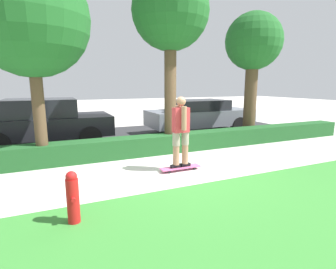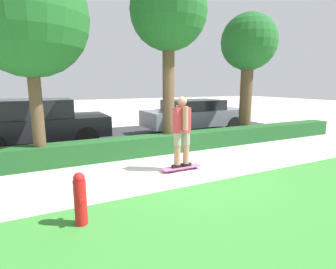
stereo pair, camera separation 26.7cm
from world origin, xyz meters
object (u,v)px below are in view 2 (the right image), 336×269
skater_person (182,130)px  tree_mid (169,14)px  parked_car_middle (195,115)px  skateboard (182,167)px  parked_car_front (40,122)px  tree_far (249,46)px  fire_hydrant (80,199)px  tree_near (28,18)px

skater_person → tree_mid: (0.54, 1.79, 2.91)m
parked_car_middle → skateboard: bearing=-125.9°
skater_person → parked_car_front: (-2.88, 3.98, -0.15)m
tree_far → parked_car_middle: size_ratio=1.01×
skater_person → tree_mid: 3.46m
skater_person → fire_hydrant: (-2.44, -1.48, -0.55)m
tree_mid → tree_near: bearing=-177.5°
tree_far → parked_car_front: (-6.72, 1.78, -2.48)m
skateboard → tree_far: 5.46m
parked_car_front → fire_hydrant: 5.49m
tree_near → tree_mid: tree_mid is taller
skateboard → skater_person: skater_person is taller
tree_near → parked_car_front: bearing=89.2°
tree_mid → skateboard: bearing=-106.8°
tree_near → skater_person: bearing=-29.4°
skateboard → fire_hydrant: size_ratio=1.23×
skater_person → tree_near: (-2.91, 1.64, 2.43)m
parked_car_front → fire_hydrant: bearing=-85.7°
skateboard → parked_car_front: bearing=125.9°
skateboard → tree_far: size_ratio=0.22×
skater_person → tree_near: tree_near is taller
skater_person → parked_car_middle: size_ratio=0.37×
skateboard → parked_car_middle: size_ratio=0.22×
parked_car_front → tree_mid: bearing=-32.9°
tree_mid → parked_car_middle: 4.48m
skateboard → tree_mid: size_ratio=0.19×
tree_mid → parked_car_middle: bearing=44.0°
skateboard → tree_far: bearing=29.8°
tree_mid → parked_car_middle: (2.31, 2.23, -3.12)m
fire_hydrant → tree_mid: bearing=47.6°
skater_person → parked_car_front: skater_person is taller
skateboard → parked_car_middle: (2.86, 4.02, 0.66)m
tree_far → fire_hydrant: 7.83m
tree_near → fire_hydrant: tree_near is taller
tree_near → tree_far: (6.75, 0.56, -0.10)m
tree_near → parked_car_middle: tree_near is taller
skater_person → tree_far: 5.00m
tree_far → parked_car_front: tree_far is taller
tree_mid → tree_far: (3.30, 0.41, -0.58)m
tree_mid → tree_far: 3.38m
fire_hydrant → tree_far: bearing=30.4°
skateboard → fire_hydrant: fire_hydrant is taller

